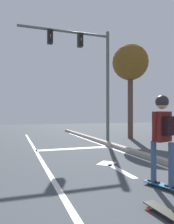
{
  "coord_description": "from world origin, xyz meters",
  "views": [
    {
      "loc": [
        -0.48,
        0.81,
        1.45
      ],
      "look_at": [
        1.42,
        6.35,
        1.49
      ],
      "focal_mm": 34.42,
      "sensor_mm": 36.0,
      "label": 1
    }
  ],
  "objects": [
    {
      "name": "lane_line_curbside",
      "position": [
        3.37,
        6.0,
        0.0
      ],
      "size": [
        0.12,
        20.0,
        0.01
      ],
      "primitive_type": "cube",
      "color": "silver",
      "rests_on": "ground"
    },
    {
      "name": "curb_strip",
      "position": [
        3.62,
        6.0,
        0.07
      ],
      "size": [
        0.24,
        24.0,
        0.14
      ],
      "primitive_type": "cube",
      "color": "#9C9489",
      "rests_on": "ground"
    },
    {
      "name": "skateboard",
      "position": [
        2.25,
        4.27,
        0.06
      ],
      "size": [
        0.42,
        0.79,
        0.07
      ],
      "color": "#1B5689",
      "rests_on": "ground"
    },
    {
      "name": "lane_arrow_stem",
      "position": [
        2.09,
        5.66,
        0.0
      ],
      "size": [
        0.16,
        1.4,
        0.01
      ],
      "primitive_type": "cube",
      "color": "silver",
      "rests_on": "ground"
    },
    {
      "name": "lane_arrow_head",
      "position": [
        2.09,
        6.51,
        0.0
      ],
      "size": [
        0.71,
        0.71,
        0.01
      ],
      "primitive_type": "cube",
      "rotation": [
        0.0,
        0.0,
        0.79
      ],
      "color": "silver",
      "rests_on": "ground"
    },
    {
      "name": "spare_skateboard",
      "position": [
        1.53,
        3.28,
        0.07
      ],
      "size": [
        0.25,
        0.79,
        0.09
      ],
      "color": "#26271E",
      "rests_on": "ground"
    },
    {
      "name": "skater",
      "position": [
        2.25,
        4.26,
        1.18
      ],
      "size": [
        0.46,
        0.63,
        1.73
      ],
      "color": "#375075",
      "rests_on": "skateboard"
    },
    {
      "name": "lane_line_center",
      "position": [
        0.34,
        6.0,
        0.0
      ],
      "size": [
        0.12,
        20.0,
        0.01
      ],
      "primitive_type": "cube",
      "color": "silver",
      "rests_on": "ground"
    },
    {
      "name": "roadside_tree",
      "position": [
        6.0,
        11.85,
        4.36
      ],
      "size": [
        2.09,
        2.09,
        5.5
      ],
      "color": "brown",
      "rests_on": "ground"
    },
    {
      "name": "stop_bar",
      "position": [
        1.93,
        9.32,
        0.0
      ],
      "size": [
        3.19,
        0.4,
        0.01
      ],
      "primitive_type": "cube",
      "color": "silver",
      "rests_on": "ground"
    },
    {
      "name": "traffic_signal_mast",
      "position": [
        2.95,
        10.82,
        4.02
      ],
      "size": [
        4.51,
        0.34,
        5.63
      ],
      "color": "#525C55",
      "rests_on": "ground"
    }
  ]
}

